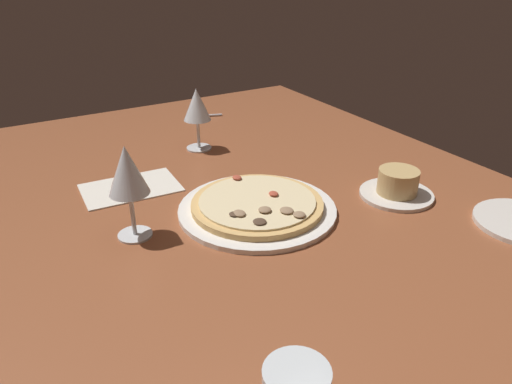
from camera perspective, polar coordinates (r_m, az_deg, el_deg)
The scene contains 7 objects.
dining_table at distance 101.85cm, azimuth -0.13°, elevation -1.86°, with size 150.00×110.00×4.00cm, color brown.
pizza_main at distance 95.73cm, azimuth 0.15°, elevation -1.69°, with size 30.81×30.81×3.34cm.
ramekin_on_saucer at distance 105.34cm, azimuth 16.06°, elevation 0.68°, with size 15.11×15.11×5.89cm.
wine_glass_far at distance 123.96cm, azimuth -6.86°, elevation 9.74°, with size 6.84×6.84×15.63cm.
wine_glass_near at distance 85.58cm, azimuth -14.69°, elevation 2.18°, with size 7.03×7.03×17.28cm.
paper_menu at distance 108.77cm, azimuth -14.32°, elevation 0.47°, with size 13.23×20.02×0.30cm, color silver.
spoon at distance 152.07cm, azimuth -6.80°, elevation 8.76°, with size 5.60×10.28×1.00cm.
Camera 1 is at (77.26, -45.30, 50.50)cm, focal length 34.53 mm.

